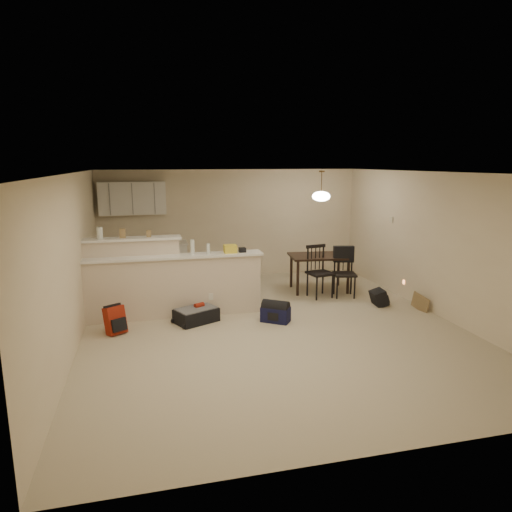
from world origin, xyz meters
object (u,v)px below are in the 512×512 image
object	(u,v)px
dining_chair_far	(345,273)
navy_duffel	(276,314)
dining_chair_near	(320,272)
suitcase	(196,315)
pendant_lamp	(321,196)
red_backpack	(115,320)
black_daypack	(379,298)
dining_table	(319,259)

from	to	relation	value
dining_chair_far	navy_duffel	world-z (taller)	dining_chair_far
dining_chair_near	suitcase	world-z (taller)	dining_chair_near
pendant_lamp	suitcase	bearing A→B (deg)	-153.82
dining_chair_near	red_backpack	distance (m)	4.04
dining_chair_near	dining_chair_far	distance (m)	0.50
suitcase	black_daypack	bearing A→B (deg)	-23.98
dining_chair_near	navy_duffel	world-z (taller)	dining_chair_near
pendant_lamp	dining_chair_near	bearing A→B (deg)	-108.92
dining_chair_far	navy_duffel	xyz separation A→B (m)	(-1.76, -1.11, -0.36)
pendant_lamp	dining_chair_near	distance (m)	1.55
dining_chair_far	suitcase	size ratio (longest dim) A/B	1.44
suitcase	red_backpack	distance (m)	1.32
dining_chair_near	navy_duffel	distance (m)	1.78
dining_table	navy_duffel	world-z (taller)	dining_table
pendant_lamp	suitcase	xyz separation A→B (m)	(-2.73, -1.34, -1.87)
dining_table	red_backpack	distance (m)	4.35
dining_table	navy_duffel	xyz separation A→B (m)	(-1.42, -1.65, -0.54)
pendant_lamp	dining_chair_near	size ratio (longest dim) A/B	0.60
navy_duffel	pendant_lamp	bearing A→B (deg)	84.11
navy_duffel	dining_chair_far	bearing A→B (deg)	67.12
black_daypack	suitcase	bearing A→B (deg)	96.90
dining_table	red_backpack	size ratio (longest dim) A/B	2.96
navy_duffel	dining_table	bearing A→B (deg)	84.11
pendant_lamp	navy_duffel	world-z (taller)	pendant_lamp
suitcase	black_daypack	distance (m)	3.47
pendant_lamp	navy_duffel	xyz separation A→B (m)	(-1.42, -1.65, -1.86)
suitcase	black_daypack	size ratio (longest dim) A/B	2.08
red_backpack	navy_duffel	size ratio (longest dim) A/B	0.93
red_backpack	dining_table	bearing A→B (deg)	-10.58
dining_chair_far	red_backpack	distance (m)	4.49
pendant_lamp	dining_chair_near	xyz separation A→B (m)	(-0.16, -0.46, -1.47)
pendant_lamp	black_daypack	xyz separation A→B (m)	(0.73, -1.24, -1.85)
dining_chair_near	black_daypack	world-z (taller)	dining_chair_near
black_daypack	navy_duffel	bearing A→B (deg)	105.97
red_backpack	black_daypack	world-z (taller)	red_backpack
red_backpack	navy_duffel	world-z (taller)	red_backpack
dining_table	black_daypack	bearing A→B (deg)	-53.14
dining_table	navy_duffel	bearing A→B (deg)	-124.55
suitcase	black_daypack	world-z (taller)	black_daypack
dining_table	dining_chair_near	distance (m)	0.51
dining_table	suitcase	distance (m)	3.10
pendant_lamp	navy_duffel	size ratio (longest dim) A/B	1.32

